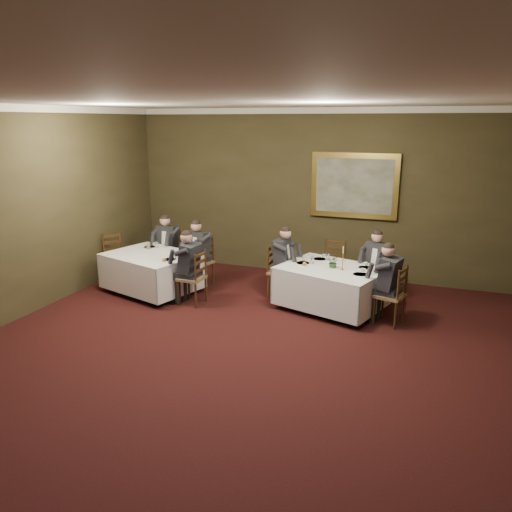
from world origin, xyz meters
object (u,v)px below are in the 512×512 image
Objects in this scene: chair_main_backleft at (332,277)px; diner_main_endright at (390,294)px; chair_sec_backright at (201,271)px; diner_sec_backright at (200,261)px; chair_sec_backleft at (169,264)px; chair_sec_endleft at (118,268)px; diner_main_backright at (377,274)px; chair_sec_endright at (193,289)px; chair_main_backright at (377,286)px; diner_sec_backleft at (169,254)px; diner_main_endleft at (281,270)px; table_main at (331,285)px; candlestick at (343,261)px; table_second at (152,270)px; painting at (354,186)px; chair_main_endleft at (280,282)px; centerpiece at (334,261)px; chair_main_endright at (390,307)px; diner_sec_endright at (192,277)px.

chair_main_backleft is 1.80m from diner_main_endright.
diner_sec_backright reaches higher than chair_sec_backright.
chair_sec_backleft is 1.00× the size of chair_sec_endleft.
diner_main_backright reaches higher than chair_sec_endright.
diner_sec_backleft is (-4.35, -0.06, 0.23)m from chair_main_backright.
table_main is at bearing 75.86° from diner_main_endleft.
diner_main_endleft is 1.35m from candlestick.
table_second is 2.50m from diner_main_endleft.
chair_sec_endright is at bearing -133.80° from painting.
table_second is (-3.46, -0.30, -0.00)m from table_main.
chair_main_backright is 0.23m from diner_main_backright.
chair_sec_backleft is 0.74× the size of diner_sec_backright.
chair_main_endleft reaches higher than table_main.
centerpiece is at bearing 104.31° from chair_main_backleft.
diner_sec_backright is at bearing 171.96° from centerpiece.
candlestick reaches higher than centerpiece.
candlestick is (0.17, -0.06, 0.04)m from centerpiece.
chair_main_backleft is at bearing 131.90° from chair_sec_endleft.
table_main is 2.04× the size of chair_sec_backright.
diner_main_endleft is at bearing 87.84° from diner_main_endright.
table_main is 1.11m from chair_main_endright.
diner_sec_backleft is (-3.46, -0.33, 0.23)m from chair_main_backleft.
diner_sec_backleft is at bearing 90.00° from chair_sec_backleft.
table_main is 1.11m from chair_main_endleft.
chair_sec_backright is (-3.47, -0.30, -0.23)m from diner_main_backright.
diner_main_backright is 3.49m from chair_sec_backright.
chair_sec_backright is 1.09m from diner_sec_endright.
table_second is 1.00m from chair_sec_backright.
chair_main_backleft and chair_main_backright have the same top height.
painting is (4.49, 1.90, 1.68)m from chair_sec_endleft.
diner_main_endleft reaches higher than table_main.
chair_main_backright reaches higher than table_main.
chair_main_endleft and chair_sec_endleft have the same top height.
diner_main_endleft is (-1.04, 0.32, 0.06)m from table_main.
diner_sec_endright is (-0.01, 0.00, 0.23)m from chair_sec_endright.
chair_main_endleft is 4.26× the size of centerpiece.
chair_main_backleft is 2.66m from diner_sec_backright.
chair_sec_endright reaches higher than table_main.
candlestick is at bearing 3.83° from table_second.
table_main is 2.04× the size of chair_sec_endright.
centerpiece is at bearing 76.01° from diner_main_endleft.
diner_main_endright is 0.76× the size of painting.
painting is (1.04, 1.60, 1.45)m from diner_main_endleft.
table_second is at bearing 103.52° from diner_sec_backleft.
diner_main_endleft is (0.01, -0.00, 0.23)m from chair_main_endleft.
table_main is 1.02m from chair_main_backright.
table_second is 1.50× the size of diner_sec_backright.
diner_sec_endright reaches higher than chair_sec_endleft.
diner_sec_backright is (-1.73, 0.07, 0.00)m from diner_main_endleft.
chair_sec_backleft reaches higher than table_second.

